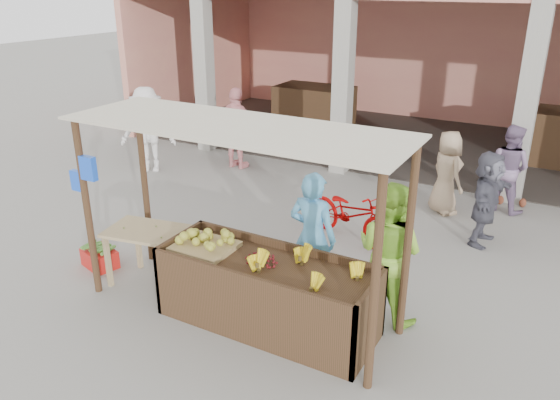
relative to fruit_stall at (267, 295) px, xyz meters
The scene contains 20 objects.
ground 0.64m from the fruit_stall, behind, with size 60.00×60.00×0.00m, color gray.
market_building 9.23m from the fruit_stall, 92.86° to the left, with size 14.40×6.40×4.20m.
fruit_stall is the anchor object (origin of this frame).
stall_awning 1.66m from the fruit_stall, behind, with size 4.09×1.35×2.39m.
banana_heap 0.71m from the fruit_stall, ahead, with size 1.19×0.65×0.22m, color yellow, non-canonical shape.
melon_tray 1.00m from the fruit_stall, behind, with size 0.71×0.62×0.19m.
berry_heap 0.48m from the fruit_stall, 157.91° to the left, with size 0.43×0.35×0.14m, color maroon.
side_table 1.87m from the fruit_stall, behind, with size 1.13×0.86×0.83m.
papaya_pile 1.92m from the fruit_stall, behind, with size 0.78×0.45×0.22m, color #4B8A2D, non-canonical shape.
red_crate 2.85m from the fruit_stall, behind, with size 0.50×0.36×0.26m, color red.
plantain_bundle 2.83m from the fruit_stall, behind, with size 0.37×0.26×0.07m, color #4B8430, non-canonical shape.
produce_sacks 5.82m from the fruit_stall, 70.48° to the left, with size 1.07×0.80×0.65m.
vendor_blue 0.97m from the fruit_stall, 75.97° to the left, with size 0.69×0.51×1.85m, color #57ADE3.
vendor_green 1.55m from the fruit_stall, 36.84° to the left, with size 0.88×0.51×1.84m, color #8DCA35.
motorcycle 2.63m from the fruit_stall, 90.27° to the left, with size 1.77×0.61×0.93m, color #A20303.
shopper_a 6.31m from the fruit_stall, 144.06° to the left, with size 1.26×0.63×1.96m, color silver.
shopper_b 5.98m from the fruit_stall, 126.59° to the left, with size 1.11×0.59×1.88m, color pink.
shopper_c 4.60m from the fruit_stall, 77.22° to the left, with size 0.79×0.52×1.65m, color tan.
shopper_d 4.00m from the fruit_stall, 62.61° to the left, with size 1.46×0.60×1.58m, color #504F5C.
shopper_f 5.49m from the fruit_stall, 69.44° to the left, with size 0.84×0.48×1.71m, color gray.
Camera 1 is at (3.33, -4.77, 3.87)m, focal length 35.00 mm.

